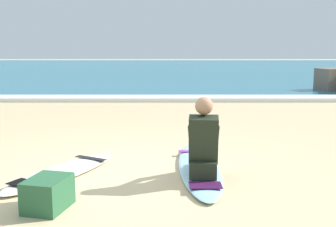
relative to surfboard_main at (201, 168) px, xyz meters
The scene contains 7 objects.
ground_plane 0.90m from the surfboard_main, 165.00° to the right, with size 80.00×80.00×0.00m, color #CCB584.
sea 20.60m from the surfboard_main, 92.41° to the left, with size 80.00×28.00×0.10m, color teal.
breaking_foam 6.93m from the surfboard_main, 97.16° to the left, with size 80.00×0.90×0.11m, color white.
surfboard_main is the anchor object (origin of this frame).
surfer_seated 0.57m from the surfboard_main, 87.33° to the right, with size 0.41×0.73×0.95m.
surfboard_spare_near 1.74m from the surfboard_main, behind, with size 1.38×2.00×0.08m.
beach_bag 2.07m from the surfboard_main, 140.77° to the right, with size 0.36×0.48×0.32m, color #285B38.
Camera 1 is at (0.46, -5.07, 1.63)m, focal length 45.03 mm.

